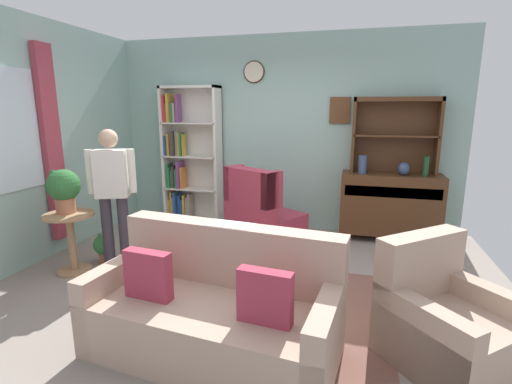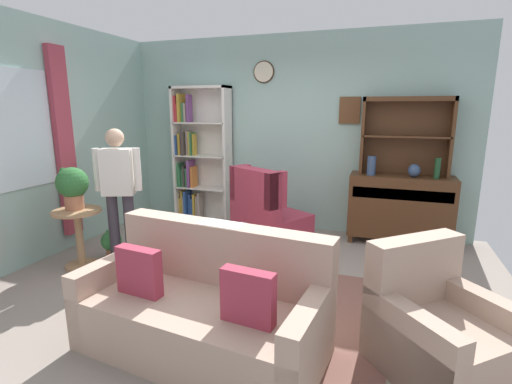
{
  "view_description": "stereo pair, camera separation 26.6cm",
  "coord_description": "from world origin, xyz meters",
  "px_view_note": "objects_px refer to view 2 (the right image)",
  "views": [
    {
      "loc": [
        1.05,
        -3.38,
        1.78
      ],
      "look_at": [
        0.1,
        0.2,
        0.95
      ],
      "focal_mm": 26.38,
      "sensor_mm": 36.0,
      "label": 1
    },
    {
      "loc": [
        1.3,
        -3.3,
        1.78
      ],
      "look_at": [
        0.1,
        0.2,
        0.95
      ],
      "focal_mm": 26.38,
      "sensor_mm": 36.0,
      "label": 2
    }
  ],
  "objects_px": {
    "bookshelf": "(197,158)",
    "vase_tall": "(371,166)",
    "sideboard": "(400,206)",
    "armchair_floral": "(438,331)",
    "vase_round": "(414,171)",
    "plant_stand": "(79,232)",
    "sideboard_hutch": "(406,125)",
    "couch_floral": "(205,309)",
    "bottle_wine": "(437,168)",
    "person_reading": "(119,187)",
    "potted_plant_large": "(72,185)",
    "potted_plant_small": "(112,242)",
    "wingback_chair": "(267,218)"
  },
  "relations": [
    {
      "from": "couch_floral",
      "to": "armchair_floral",
      "type": "height_order",
      "value": "couch_floral"
    },
    {
      "from": "sideboard_hutch",
      "to": "wingback_chair",
      "type": "height_order",
      "value": "sideboard_hutch"
    },
    {
      "from": "armchair_floral",
      "to": "sideboard_hutch",
      "type": "bearing_deg",
      "value": 94.07
    },
    {
      "from": "sideboard_hutch",
      "to": "person_reading",
      "type": "xyz_separation_m",
      "value": [
        -3.05,
        -1.85,
        -0.65
      ]
    },
    {
      "from": "sideboard",
      "to": "potted_plant_small",
      "type": "xyz_separation_m",
      "value": [
        -3.29,
        -1.66,
        -0.31
      ]
    },
    {
      "from": "potted_plant_small",
      "to": "bookshelf",
      "type": "bearing_deg",
      "value": 80.98
    },
    {
      "from": "couch_floral",
      "to": "plant_stand",
      "type": "distance_m",
      "value": 2.2
    },
    {
      "from": "sideboard",
      "to": "person_reading",
      "type": "relative_size",
      "value": 0.83
    },
    {
      "from": "armchair_floral",
      "to": "vase_round",
      "type": "bearing_deg",
      "value": 91.4
    },
    {
      "from": "wingback_chair",
      "to": "sideboard",
      "type": "bearing_deg",
      "value": 22.56
    },
    {
      "from": "potted_plant_large",
      "to": "potted_plant_small",
      "type": "height_order",
      "value": "potted_plant_large"
    },
    {
      "from": "vase_tall",
      "to": "sideboard",
      "type": "bearing_deg",
      "value": 11.63
    },
    {
      "from": "armchair_floral",
      "to": "plant_stand",
      "type": "height_order",
      "value": "armchair_floral"
    },
    {
      "from": "vase_round",
      "to": "potted_plant_large",
      "type": "distance_m",
      "value": 4.09
    },
    {
      "from": "bottle_wine",
      "to": "wingback_chair",
      "type": "bearing_deg",
      "value": -163.78
    },
    {
      "from": "couch_floral",
      "to": "potted_plant_large",
      "type": "xyz_separation_m",
      "value": [
        -2.07,
        0.91,
        0.63
      ]
    },
    {
      "from": "bottle_wine",
      "to": "potted_plant_large",
      "type": "bearing_deg",
      "value": -154.25
    },
    {
      "from": "person_reading",
      "to": "plant_stand",
      "type": "bearing_deg",
      "value": -146.0
    },
    {
      "from": "sideboard_hutch",
      "to": "armchair_floral",
      "type": "bearing_deg",
      "value": -85.93
    },
    {
      "from": "potted_plant_small",
      "to": "person_reading",
      "type": "bearing_deg",
      "value": -18.26
    },
    {
      "from": "vase_round",
      "to": "plant_stand",
      "type": "bearing_deg",
      "value": -151.61
    },
    {
      "from": "bottle_wine",
      "to": "person_reading",
      "type": "relative_size",
      "value": 0.17
    },
    {
      "from": "sideboard_hutch",
      "to": "vase_round",
      "type": "xyz_separation_m",
      "value": [
        0.13,
        -0.18,
        -0.55
      ]
    },
    {
      "from": "sideboard",
      "to": "armchair_floral",
      "type": "distance_m",
      "value": 2.6
    },
    {
      "from": "couch_floral",
      "to": "potted_plant_small",
      "type": "relative_size",
      "value": 5.62
    },
    {
      "from": "bookshelf",
      "to": "vase_tall",
      "type": "bearing_deg",
      "value": -3.56
    },
    {
      "from": "sideboard_hutch",
      "to": "bottle_wine",
      "type": "height_order",
      "value": "sideboard_hutch"
    },
    {
      "from": "bookshelf",
      "to": "plant_stand",
      "type": "xyz_separation_m",
      "value": [
        -0.43,
        -2.08,
        -0.59
      ]
    },
    {
      "from": "sideboard",
      "to": "sideboard_hutch",
      "type": "height_order",
      "value": "sideboard_hutch"
    },
    {
      "from": "armchair_floral",
      "to": "couch_floral",
      "type": "bearing_deg",
      "value": -169.83
    },
    {
      "from": "bottle_wine",
      "to": "couch_floral",
      "type": "bearing_deg",
      "value": -123.09
    },
    {
      "from": "armchair_floral",
      "to": "person_reading",
      "type": "xyz_separation_m",
      "value": [
        -3.25,
        0.85,
        0.62
      ]
    },
    {
      "from": "sideboard",
      "to": "potted_plant_large",
      "type": "xyz_separation_m",
      "value": [
        -3.49,
        -1.96,
        0.44
      ]
    },
    {
      "from": "vase_tall",
      "to": "couch_floral",
      "type": "height_order",
      "value": "vase_tall"
    },
    {
      "from": "sideboard_hutch",
      "to": "person_reading",
      "type": "height_order",
      "value": "sideboard_hutch"
    },
    {
      "from": "potted_plant_large",
      "to": "armchair_floral",
      "type": "bearing_deg",
      "value": -9.59
    },
    {
      "from": "sideboard",
      "to": "couch_floral",
      "type": "height_order",
      "value": "sideboard"
    },
    {
      "from": "bookshelf",
      "to": "bottle_wine",
      "type": "height_order",
      "value": "bookshelf"
    },
    {
      "from": "person_reading",
      "to": "couch_floral",
      "type": "bearing_deg",
      "value": -34.98
    },
    {
      "from": "vase_tall",
      "to": "person_reading",
      "type": "relative_size",
      "value": 0.16
    },
    {
      "from": "vase_tall",
      "to": "vase_round",
      "type": "xyz_separation_m",
      "value": [
        0.52,
        0.01,
        -0.04
      ]
    },
    {
      "from": "bookshelf",
      "to": "bottle_wine",
      "type": "xyz_separation_m",
      "value": [
        3.4,
        -0.17,
        0.05
      ]
    },
    {
      "from": "sideboard",
      "to": "sideboard_hutch",
      "type": "relative_size",
      "value": 1.18
    },
    {
      "from": "vase_tall",
      "to": "armchair_floral",
      "type": "xyz_separation_m",
      "value": [
        0.58,
        -2.51,
        -0.75
      ]
    },
    {
      "from": "bookshelf",
      "to": "couch_floral",
      "type": "xyz_separation_m",
      "value": [
        1.58,
        -2.96,
        -0.69
      ]
    },
    {
      "from": "potted_plant_large",
      "to": "potted_plant_small",
      "type": "relative_size",
      "value": 1.41
    },
    {
      "from": "potted_plant_small",
      "to": "person_reading",
      "type": "xyz_separation_m",
      "value": [
        0.23,
        -0.08,
        0.71
      ]
    },
    {
      "from": "vase_tall",
      "to": "wingback_chair",
      "type": "relative_size",
      "value": 0.23
    },
    {
      "from": "potted_plant_large",
      "to": "potted_plant_small",
      "type": "xyz_separation_m",
      "value": [
        0.21,
        0.3,
        -0.75
      ]
    },
    {
      "from": "armchair_floral",
      "to": "potted_plant_large",
      "type": "distance_m",
      "value": 3.8
    }
  ]
}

